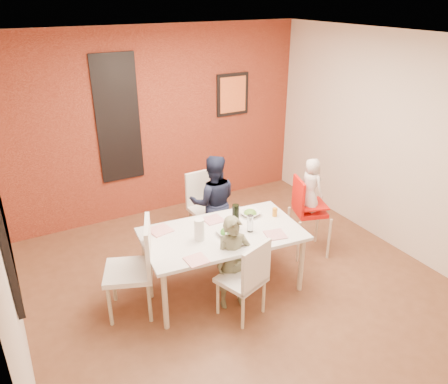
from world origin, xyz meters
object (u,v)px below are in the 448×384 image
dining_table (222,237)px  high_chair (307,209)px  toddler (311,185)px  wine_bottle (236,217)px  chair_near (247,276)px  chair_far (205,203)px  chair_left (137,264)px  paper_towel_roll (199,230)px  child_far (213,202)px  child_near (233,263)px

dining_table → high_chair: bearing=6.4°
toddler → wine_bottle: size_ratio=2.30×
chair_near → chair_far: (0.35, 1.65, 0.02)m
chair_left → paper_towel_roll: chair_left is taller
chair_near → child_far: (0.35, 1.41, 0.13)m
chair_far → chair_left: (-1.28, -1.02, 0.06)m
chair_left → child_near: bearing=87.7°
chair_far → high_chair: bearing=-47.0°
dining_table → child_near: size_ratio=1.70×
chair_far → toddler: (0.97, -0.96, 0.42)m
chair_near → wine_bottle: bearing=-127.3°
paper_towel_roll → child_far: bearing=54.5°
child_near → toddler: toddler is taller
chair_near → dining_table: bearing=-111.0°
chair_far → wine_bottle: 1.16m
dining_table → chair_left: 0.95m
chair_left → chair_near: bearing=77.1°
child_near → toddler: (1.35, 0.45, 0.42)m
dining_table → child_near: bearing=-98.0°
child_far → paper_towel_roll: bearing=76.2°
chair_far → child_near: child_near is taller
dining_table → paper_towel_roll: bearing=-177.4°
chair_left → wine_bottle: chair_left is taller
child_near → wine_bottle: bearing=69.2°
dining_table → high_chair: size_ratio=1.74×
chair_near → child_near: (-0.03, 0.24, 0.03)m
chair_left → wine_bottle: bearing=107.6°
child_near → toddler: bearing=30.8°
dining_table → paper_towel_roll: paper_towel_roll is taller
chair_far → child_near: (-0.38, -1.42, 0.00)m
chair_near → wine_bottle: 0.69m
high_chair → dining_table: bearing=114.4°
dining_table → toddler: (1.30, 0.13, 0.30)m
high_chair → child_near: bearing=127.4°
high_chair → chair_left: bearing=109.9°
paper_towel_roll → toddler: bearing=5.1°
paper_towel_roll → dining_table: bearing=2.6°
high_chair → toddler: (0.03, -0.01, 0.33)m
chair_far → paper_towel_roll: bearing=-121.0°
dining_table → chair_near: bearing=-92.0°
chair_far → child_far: bearing=-91.3°
chair_left → dining_table: bearing=107.1°
chair_near → toddler: (1.32, 0.69, 0.45)m
paper_towel_roll → chair_far: bearing=61.1°
toddler → dining_table: bearing=88.7°
child_far → toddler: (0.97, -0.72, 0.31)m
dining_table → toddler: size_ratio=2.66×
chair_left → child_near: (0.90, -0.39, -0.05)m
chair_far → paper_towel_roll: (-0.61, -1.10, 0.31)m
child_far → wine_bottle: (-0.17, -0.85, 0.23)m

